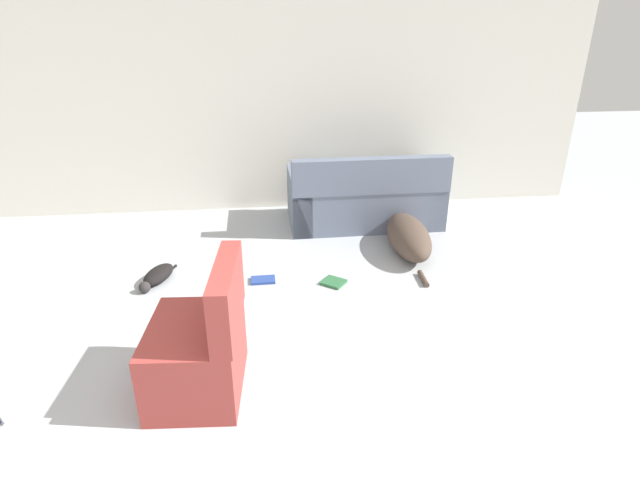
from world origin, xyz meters
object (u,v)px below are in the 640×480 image
dog (407,234)px  cat (157,276)px  book_blue (263,280)px  side_chair (201,348)px  couch (364,199)px  book_green (333,282)px

dog → cat: 2.34m
dog → book_blue: (-1.41, -0.51, -0.14)m
book_blue → side_chair: size_ratio=0.25×
couch → book_blue: (-1.13, -1.24, -0.27)m
book_green → book_blue: bearing=169.6°
couch → cat: 2.34m
dog → book_green: dog is taller
cat → side_chair: size_ratio=0.62×
book_green → dog: bearing=37.4°
book_green → side_chair: size_ratio=0.30×
side_chair → couch: bearing=153.9°
couch → dog: couch is taller
book_green → side_chair: 1.57m
side_chair → dog: bearing=140.0°
book_green → couch: bearing=68.6°
cat → side_chair: side_chair is taller
dog → book_blue: 1.50m
book_green → side_chair: side_chair is taller
couch → side_chair: size_ratio=1.96×
book_blue → side_chair: 1.40m
dog → side_chair: size_ratio=1.69×
couch → book_blue: size_ratio=7.75×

